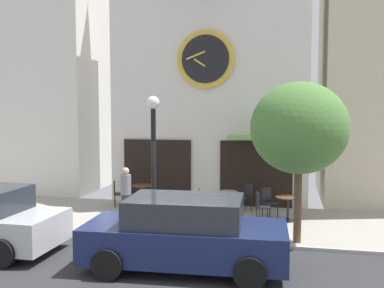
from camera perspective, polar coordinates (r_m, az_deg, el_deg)
ground_plane at (r=11.14m, az=-3.55°, el=-13.54°), size 24.33×10.84×0.13m
clock_building at (r=17.08m, az=2.50°, el=10.45°), size 7.18×3.62×10.07m
neighbor_building_left at (r=20.99m, az=-19.09°, el=10.10°), size 5.94×4.63×11.09m
street_lamp at (r=12.50m, az=-4.95°, el=-2.40°), size 0.36×0.36×3.78m
street_tree at (r=11.56m, az=13.56°, el=1.96°), size 2.46×2.22×4.12m
cafe_table_near_curb at (r=15.75m, az=-6.44°, el=-6.07°), size 0.70×0.70×0.76m
cafe_table_center_right at (r=14.03m, az=-3.06°, el=-7.29°), size 0.79×0.79×0.74m
cafe_table_center_left at (r=14.76m, az=4.65°, el=-6.97°), size 0.64×0.64×0.72m
cafe_table_center at (r=13.99m, az=12.20°, el=-7.42°), size 0.76×0.76×0.76m
cafe_chair_facing_street at (r=14.49m, az=9.75°, el=-7.06°), size 0.57×0.57×0.90m
cafe_chair_under_awning at (r=15.86m, az=-9.54°, el=-6.05°), size 0.51×0.51×0.90m
cafe_chair_near_tree at (r=14.10m, az=0.55°, el=-7.32°), size 0.48×0.48×0.90m
cafe_chair_mid_row at (r=13.75m, az=8.81°, el=-7.69°), size 0.50×0.50×0.90m
cafe_chair_by_entrance at (r=15.25m, az=6.99°, el=-6.45°), size 0.57×0.57×0.90m
cafe_chair_near_lamp at (r=13.19m, az=-2.99°, el=-8.16°), size 0.53×0.53×0.90m
pedestrian_grey at (r=13.64m, az=-8.47°, el=-6.35°), size 0.45×0.45×1.67m
parked_car_navy at (r=9.72m, az=-0.89°, el=-11.42°), size 4.37×2.17×1.55m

